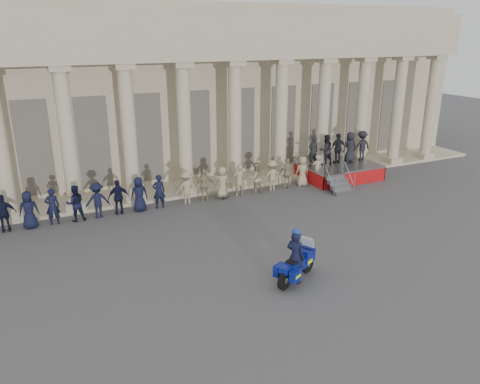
# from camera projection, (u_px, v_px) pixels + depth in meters

# --- Properties ---
(ground) EXTENTS (90.00, 90.00, 0.00)m
(ground) POSITION_uv_depth(u_px,v_px,m) (229.00, 271.00, 15.55)
(ground) COLOR #424244
(ground) RESTS_ON ground
(building) EXTENTS (40.00, 12.50, 9.00)m
(building) POSITION_uv_depth(u_px,v_px,m) (124.00, 88.00, 26.70)
(building) COLOR tan
(building) RESTS_ON ground
(officer_rank) EXTENTS (22.47, 0.59, 1.56)m
(officer_rank) POSITION_uv_depth(u_px,v_px,m) (98.00, 200.00, 19.86)
(officer_rank) COLOR black
(officer_rank) RESTS_ON ground
(reviewing_stand) EXTENTS (4.11, 3.88, 2.44)m
(reviewing_stand) POSITION_uv_depth(u_px,v_px,m) (342.00, 155.00, 25.15)
(reviewing_stand) COLOR gray
(reviewing_stand) RESTS_ON ground
(motorcycle) EXTENTS (1.84, 1.25, 1.28)m
(motorcycle) POSITION_uv_depth(u_px,v_px,m) (297.00, 264.00, 14.82)
(motorcycle) COLOR black
(motorcycle) RESTS_ON ground
(rider) EXTENTS (0.66, 0.76, 1.83)m
(rider) POSITION_uv_depth(u_px,v_px,m) (296.00, 256.00, 14.63)
(rider) COLOR black
(rider) RESTS_ON ground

